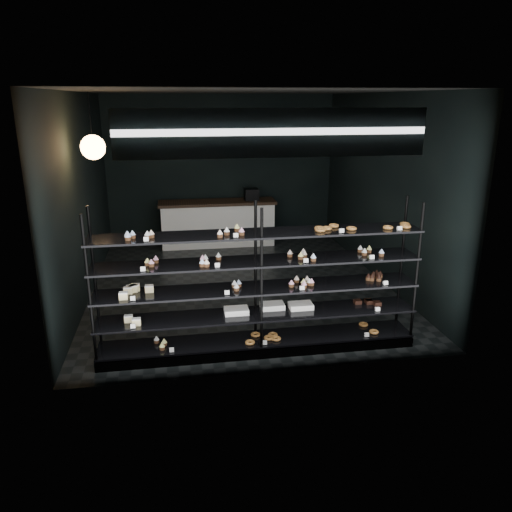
# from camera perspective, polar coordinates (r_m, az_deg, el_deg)

# --- Properties ---
(room) EXTENTS (5.01, 6.01, 3.20)m
(room) POSITION_cam_1_polar(r_m,az_deg,el_deg) (8.33, -1.96, 7.21)
(room) COLOR black
(room) RESTS_ON ground
(display_shelf) EXTENTS (4.00, 0.50, 1.91)m
(display_shelf) POSITION_cam_1_polar(r_m,az_deg,el_deg) (6.26, 0.13, -5.60)
(display_shelf) COLOR black
(display_shelf) RESTS_ON room
(signage) EXTENTS (3.30, 0.05, 0.50)m
(signage) POSITION_cam_1_polar(r_m,az_deg,el_deg) (5.32, 2.17, 13.87)
(signage) COLOR #0E1347
(signage) RESTS_ON room
(pendant_lamp) EXTENTS (0.34, 0.34, 0.90)m
(pendant_lamp) POSITION_cam_1_polar(r_m,az_deg,el_deg) (7.39, -18.13, 11.73)
(pendant_lamp) COLOR black
(pendant_lamp) RESTS_ON room
(service_counter) EXTENTS (2.52, 0.65, 1.23)m
(service_counter) POSITION_cam_1_polar(r_m,az_deg,el_deg) (10.98, -4.34, 3.83)
(service_counter) COLOR white
(service_counter) RESTS_ON room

